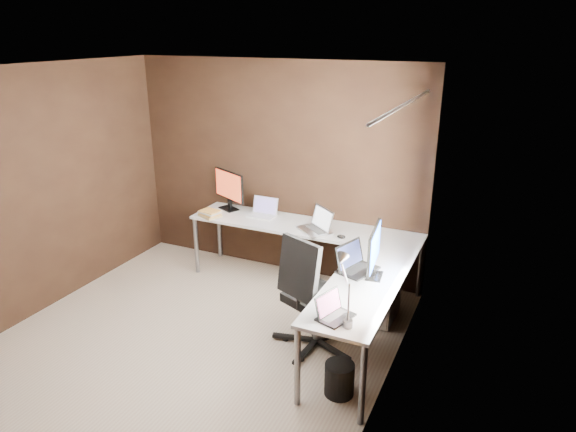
# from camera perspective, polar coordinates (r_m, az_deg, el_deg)

# --- Properties ---
(room) EXTENTS (3.60, 3.60, 2.50)m
(room) POSITION_cam_1_polar(r_m,az_deg,el_deg) (4.43, -7.05, -0.20)
(room) COLOR #BDAC93
(room) RESTS_ON ground
(desk) EXTENTS (2.65, 2.25, 0.73)m
(desk) POSITION_cam_1_polar(r_m,az_deg,el_deg) (5.26, 3.46, -3.78)
(desk) COLOR silver
(desk) RESTS_ON ground
(drawer_pedestal) EXTENTS (0.42, 0.50, 0.60)m
(drawer_pedestal) POSITION_cam_1_polar(r_m,az_deg,el_deg) (5.36, 9.71, -8.05)
(drawer_pedestal) COLOR silver
(drawer_pedestal) RESTS_ON ground
(monitor_left) EXTENTS (0.51, 0.27, 0.48)m
(monitor_left) POSITION_cam_1_polar(r_m,az_deg,el_deg) (6.23, -6.57, 3.11)
(monitor_left) COLOR black
(monitor_left) RESTS_ON desk
(monitor_right) EXTENTS (0.16, 0.56, 0.46)m
(monitor_right) POSITION_cam_1_polar(r_m,az_deg,el_deg) (4.54, 9.53, -3.70)
(monitor_right) COLOR black
(monitor_right) RESTS_ON desk
(laptop_white) EXTENTS (0.32, 0.23, 0.21)m
(laptop_white) POSITION_cam_1_polar(r_m,az_deg,el_deg) (6.03, -2.75, 0.46)
(laptop_white) COLOR silver
(laptop_white) RESTS_ON desk
(laptop_silver) EXTENTS (0.46, 0.44, 0.25)m
(laptop_silver) POSITION_cam_1_polar(r_m,az_deg,el_deg) (5.59, 3.26, -1.10)
(laptop_silver) COLOR silver
(laptop_silver) RESTS_ON desk
(laptop_black_big) EXTENTS (0.37, 0.43, 0.25)m
(laptop_black_big) POSITION_cam_1_polar(r_m,az_deg,el_deg) (4.73, 7.42, -5.33)
(laptop_black_big) COLOR black
(laptop_black_big) RESTS_ON desk
(laptop_black_small) EXTENTS (0.28, 0.33, 0.19)m
(laptop_black_small) POSITION_cam_1_polar(r_m,az_deg,el_deg) (3.98, 5.01, -10.57)
(laptop_black_small) COLOR black
(laptop_black_small) RESTS_ON desk
(book_stack) EXTENTS (0.30, 0.27, 0.08)m
(book_stack) POSITION_cam_1_polar(r_m,az_deg,el_deg) (6.07, -8.68, 0.27)
(book_stack) COLOR tan
(book_stack) RESTS_ON desk
(mouse_left) EXTENTS (0.10, 0.07, 0.04)m
(mouse_left) POSITION_cam_1_polar(r_m,az_deg,el_deg) (6.07, -8.17, 0.10)
(mouse_left) COLOR black
(mouse_left) RESTS_ON desk
(mouse_corner) EXTENTS (0.10, 0.07, 0.04)m
(mouse_corner) POSITION_cam_1_polar(r_m,az_deg,el_deg) (5.42, 5.94, -2.29)
(mouse_corner) COLOR black
(mouse_corner) RESTS_ON desk
(desk_lamp) EXTENTS (0.18, 0.21, 0.55)m
(desk_lamp) POSITION_cam_1_polar(r_m,az_deg,el_deg) (3.80, 6.21, -7.06)
(desk_lamp) COLOR slate
(desk_lamp) RESTS_ON desk
(office_chair) EXTENTS (0.63, 0.67, 1.12)m
(office_chair) POSITION_cam_1_polar(r_m,az_deg,el_deg) (4.80, 2.85, -10.94)
(office_chair) COLOR black
(office_chair) RESTS_ON ground
(wastebasket) EXTENTS (0.25, 0.25, 0.28)m
(wastebasket) POSITION_cam_1_polar(r_m,az_deg,el_deg) (4.37, 5.72, -17.58)
(wastebasket) COLOR black
(wastebasket) RESTS_ON ground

